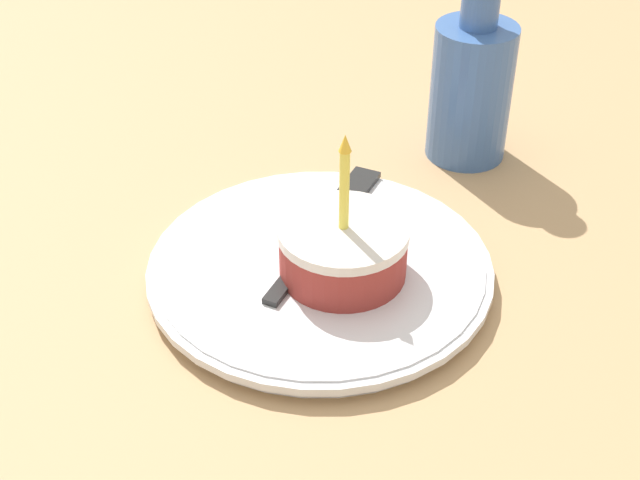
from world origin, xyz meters
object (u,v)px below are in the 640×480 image
object	(u,v)px
plate	(320,269)
bottle	(471,86)
cake_slice	(343,249)
fork	(329,221)

from	to	relation	value
plate	bottle	xyz separation A→B (m)	(-0.23, -0.06, 0.06)
plate	bottle	bearing A→B (deg)	-165.30
plate	cake_slice	xyz separation A→B (m)	(-0.01, 0.02, 0.03)
cake_slice	bottle	distance (m)	0.24
plate	fork	distance (m)	0.05
cake_slice	bottle	bearing A→B (deg)	-160.11
plate	fork	xyz separation A→B (m)	(-0.04, -0.04, 0.01)
plate	cake_slice	bearing A→B (deg)	104.27
fork	plate	bearing A→B (deg)	41.98
plate	cake_slice	size ratio (longest dim) A/B	2.22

